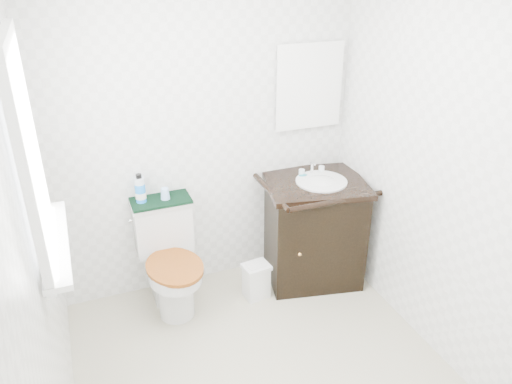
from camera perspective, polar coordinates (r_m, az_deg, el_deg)
floor at (r=3.21m, az=1.60°, el=-20.89°), size 2.40×2.40×0.00m
wall_back at (r=3.52m, az=-5.84°, el=6.91°), size 2.40×0.00×2.40m
wall_front at (r=1.66m, az=19.60°, el=-19.75°), size 2.40×0.00×2.40m
wall_left at (r=2.32m, az=-23.99°, el=-6.08°), size 0.00×2.40×2.40m
wall_right at (r=3.05m, az=21.34°, el=2.05°), size 0.00×2.40×2.40m
window at (r=2.40m, az=-24.76°, el=4.19°), size 0.02×0.70×0.90m
mirror at (r=3.70m, az=6.08°, el=11.91°), size 0.50×0.02×0.60m
toilet at (r=3.63m, az=-9.87°, el=-7.97°), size 0.43×0.65×0.77m
vanity at (r=3.84m, az=6.57°, el=-4.00°), size 0.83×0.75×0.92m
trash_bin at (r=3.74m, az=0.03°, el=-10.07°), size 0.21×0.17×0.28m
towel at (r=3.51m, az=-10.84°, el=-0.96°), size 0.41×0.22×0.02m
mouthwash_bottle at (r=3.46m, az=-13.10°, el=0.30°), size 0.07×0.07×0.20m
cup at (r=3.49m, az=-10.35°, el=-0.17°), size 0.06×0.06×0.08m
soap_bar at (r=3.72m, az=5.40°, el=1.91°), size 0.08×0.05×0.02m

